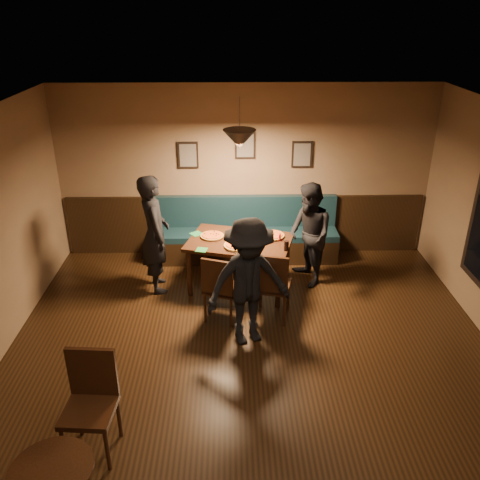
{
  "coord_description": "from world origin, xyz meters",
  "views": [
    {
      "loc": [
        -0.24,
        -4.3,
        3.86
      ],
      "look_at": [
        -0.11,
        1.9,
        0.95
      ],
      "focal_mm": 37.71,
      "sensor_mm": 36.0,
      "label": 1
    }
  ],
  "objects": [
    {
      "name": "picture_right",
      "position": [
        0.9,
        3.47,
        1.7
      ],
      "size": [
        0.32,
        0.04,
        0.42
      ],
      "primitive_type": "cube",
      "color": "black",
      "rests_on": "wall_back"
    },
    {
      "name": "dining_table",
      "position": [
        -0.11,
        2.25,
        0.39
      ],
      "size": [
        1.64,
        1.28,
        0.78
      ],
      "primitive_type": "cube",
      "rotation": [
        0.0,
        0.0,
        -0.26
      ],
      "color": "black",
      "rests_on": "floor"
    },
    {
      "name": "floor",
      "position": [
        0.0,
        0.0,
        0.0
      ],
      "size": [
        7.0,
        7.0,
        0.0
      ],
      "primitive_type": "plane",
      "color": "black",
      "rests_on": "ground"
    },
    {
      "name": "booth_bench",
      "position": [
        0.0,
        3.2,
        0.5
      ],
      "size": [
        3.0,
        0.6,
        1.0
      ],
      "primitive_type": null,
      "color": "#0F232D",
      "rests_on": "ground"
    },
    {
      "name": "picture_left",
      "position": [
        -0.9,
        3.47,
        1.7
      ],
      "size": [
        0.32,
        0.04,
        0.42
      ],
      "primitive_type": "cube",
      "color": "black",
      "rests_on": "wall_back"
    },
    {
      "name": "pendant_lamp",
      "position": [
        -0.11,
        2.25,
        2.25
      ],
      "size": [
        0.44,
        0.44,
        0.25
      ],
      "primitive_type": "cone",
      "rotation": [
        3.14,
        0.0,
        0.0
      ],
      "color": "black",
      "rests_on": "ceiling"
    },
    {
      "name": "pizza_b",
      "position": [
        -0.14,
        2.04,
        0.8
      ],
      "size": [
        0.39,
        0.39,
        0.04
      ],
      "primitive_type": "cylinder",
      "rotation": [
        0.0,
        0.0,
        0.02
      ],
      "color": "#C06F24",
      "rests_on": "dining_table"
    },
    {
      "name": "picture_center",
      "position": [
        0.0,
        3.47,
        1.85
      ],
      "size": [
        0.32,
        0.04,
        0.42
      ],
      "primitive_type": "cube",
      "color": "black",
      "rests_on": "wall_back"
    },
    {
      "name": "diner_front",
      "position": [
        -0.03,
        0.95,
        0.83
      ],
      "size": [
        1.21,
        0.93,
        1.65
      ],
      "primitive_type": "imported",
      "rotation": [
        0.0,
        0.0,
        0.34
      ],
      "color": "black",
      "rests_on": "floor"
    },
    {
      "name": "diner_left",
      "position": [
        -1.33,
        2.27,
        0.88
      ],
      "size": [
        0.58,
        0.73,
        1.76
      ],
      "primitive_type": "imported",
      "rotation": [
        0.0,
        0.0,
        1.84
      ],
      "color": "black",
      "rests_on": "floor"
    },
    {
      "name": "pizza_a",
      "position": [
        -0.51,
        2.38,
        0.8
      ],
      "size": [
        0.35,
        0.35,
        0.04
      ],
      "primitive_type": "cylinder",
      "rotation": [
        0.0,
        0.0,
        -0.02
      ],
      "color": "gold",
      "rests_on": "dining_table"
    },
    {
      "name": "wainscot",
      "position": [
        0.0,
        3.47,
        0.5
      ],
      "size": [
        5.88,
        0.06,
        1.0
      ],
      "primitive_type": "cube",
      "color": "black",
      "rests_on": "ground"
    },
    {
      "name": "wall_back",
      "position": [
        0.0,
        3.5,
        1.4
      ],
      "size": [
        6.0,
        0.0,
        6.0
      ],
      "primitive_type": "plane",
      "rotation": [
        1.57,
        0.0,
        0.0
      ],
      "color": "#8C704F",
      "rests_on": "ground"
    },
    {
      "name": "cutlery_set",
      "position": [
        -0.17,
        1.87,
        0.78
      ],
      "size": [
        0.16,
        0.09,
        0.0
      ],
      "primitive_type": "cube",
      "rotation": [
        0.0,
        0.0,
        1.1
      ],
      "color": "#BBBABF",
      "rests_on": "dining_table"
    },
    {
      "name": "ceiling",
      "position": [
        0.0,
        0.0,
        2.8
      ],
      "size": [
        7.0,
        7.0,
        0.0
      ],
      "primitive_type": "plane",
      "rotation": [
        3.14,
        0.0,
        0.0
      ],
      "color": "silver",
      "rests_on": "ground"
    },
    {
      "name": "diner_right",
      "position": [
        0.91,
        2.39,
        0.78
      ],
      "size": [
        0.78,
        0.89,
        1.57
      ],
      "primitive_type": "imported",
      "rotation": [
        0.0,
        0.0,
        -1.29
      ],
      "color": "black",
      "rests_on": "floor"
    },
    {
      "name": "pizza_c",
      "position": [
        0.36,
        2.37,
        0.8
      ],
      "size": [
        0.44,
        0.44,
        0.04
      ],
      "primitive_type": "cylinder",
      "rotation": [
        0.0,
        0.0,
        -0.22
      ],
      "color": "#C45824",
      "rests_on": "dining_table"
    },
    {
      "name": "soda_glass",
      "position": [
        0.53,
        1.92,
        0.85
      ],
      "size": [
        0.08,
        0.08,
        0.14
      ],
      "primitive_type": "cylinder",
      "rotation": [
        0.0,
        0.0,
        -0.21
      ],
      "color": "black",
      "rests_on": "dining_table"
    },
    {
      "name": "chair_near_right",
      "position": [
        0.31,
        1.47,
        0.51
      ],
      "size": [
        0.54,
        0.54,
        1.01
      ],
      "primitive_type": null,
      "rotation": [
        0.0,
        0.0,
        -0.24
      ],
      "color": "black",
      "rests_on": "floor"
    },
    {
      "name": "napkin_a",
      "position": [
        -0.75,
        2.49,
        0.78
      ],
      "size": [
        0.23,
        0.23,
        0.01
      ],
      "primitive_type": "cube",
      "rotation": [
        0.0,
        0.0,
        0.64
      ],
      "color": "#1B6734",
      "rests_on": "dining_table"
    },
    {
      "name": "chair_near_left",
      "position": [
        -0.35,
        1.46,
        0.48
      ],
      "size": [
        0.54,
        0.54,
        0.96
      ],
      "primitive_type": null,
      "rotation": [
        0.0,
        0.0,
        -0.34
      ],
      "color": "black",
      "rests_on": "floor"
    },
    {
      "name": "cafe_chair_far",
      "position": [
        -1.55,
        -0.78,
        0.52
      ],
      "size": [
        0.49,
        0.49,
        1.04
      ],
      "primitive_type": null,
      "rotation": [
        0.0,
        0.0,
        3.07
      ],
      "color": "black",
      "rests_on": "floor"
    },
    {
      "name": "tabasco_bottle",
      "position": [
        0.46,
        2.22,
        0.84
      ],
      "size": [
        0.04,
        0.04,
        0.13
      ],
      "primitive_type": "cylinder",
      "rotation": [
        0.0,
        0.0,
        0.36
      ],
      "color": "#A00512",
      "rests_on": "dining_table"
    },
    {
      "name": "napkin_b",
      "position": [
        -0.64,
        1.95,
        0.78
      ],
      "size": [
        0.18,
        0.18,
        0.01
      ],
      "primitive_type": "cube",
      "rotation": [
        0.0,
        0.0,
        -0.22
      ],
      "color": "#1B652A",
      "rests_on": "dining_table"
    }
  ]
}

